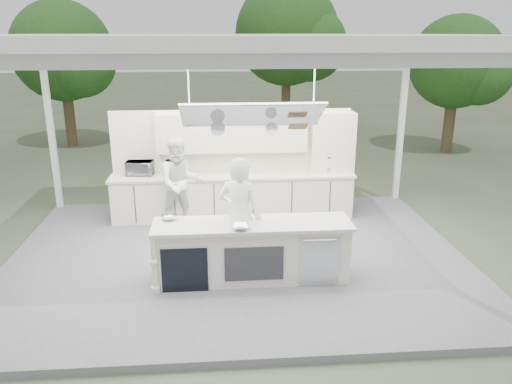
{
  "coord_description": "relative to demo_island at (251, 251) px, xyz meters",
  "views": [
    {
      "loc": [
        -0.32,
        -8.11,
        3.9
      ],
      "look_at": [
        0.36,
        0.4,
        1.15
      ],
      "focal_mm": 35.0,
      "sensor_mm": 36.0,
      "label": 1
    }
  ],
  "objects": [
    {
      "name": "ground",
      "position": [
        -0.18,
        0.91,
        -0.6
      ],
      "size": [
        90.0,
        90.0,
        0.0
      ],
      "primitive_type": "plane",
      "color": "#4A5A3D",
      "rests_on": "ground"
    },
    {
      "name": "demo_island",
      "position": [
        0.0,
        0.0,
        0.0
      ],
      "size": [
        3.1,
        0.79,
        0.95
      ],
      "color": "beige",
      "rests_on": "stage_deck"
    },
    {
      "name": "tree_cluster",
      "position": [
        -0.34,
        10.68,
        2.69
      ],
      "size": [
        19.55,
        9.4,
        5.85
      ],
      "color": "brown",
      "rests_on": "ground"
    },
    {
      "name": "bowl_small",
      "position": [
        -1.28,
        0.26,
        0.51
      ],
      "size": [
        0.33,
        0.33,
        0.08
      ],
      "primitive_type": "imported",
      "rotation": [
        0.0,
        0.0,
        -0.33
      ],
      "color": "#B2B4B9",
      "rests_on": "demo_island"
    },
    {
      "name": "toaster_oven",
      "position": [
        -2.1,
        2.93,
        0.62
      ],
      "size": [
        0.57,
        0.42,
        0.3
      ],
      "primitive_type": "imported",
      "rotation": [
        0.0,
        0.0,
        -0.11
      ],
      "color": "silver",
      "rests_on": "back_counter"
    },
    {
      "name": "sous_chef",
      "position": [
        -1.24,
        2.34,
        0.45
      ],
      "size": [
        1.05,
        0.91,
        1.86
      ],
      "primitive_type": "imported",
      "rotation": [
        0.0,
        0.0,
        0.26
      ],
      "color": "white",
      "rests_on": "stage_deck"
    },
    {
      "name": "bowl_large",
      "position": [
        -0.18,
        -0.24,
        0.51
      ],
      "size": [
        0.29,
        0.29,
        0.07
      ],
      "primitive_type": "imported",
      "rotation": [
        0.0,
        0.0,
        0.01
      ],
      "color": "silver",
      "rests_on": "demo_island"
    },
    {
      "name": "back_counter",
      "position": [
        -0.18,
        2.81,
        0.0
      ],
      "size": [
        5.08,
        0.72,
        0.95
      ],
      "color": "beige",
      "rests_on": "stage_deck"
    },
    {
      "name": "tent",
      "position": [
        -0.18,
        0.9,
        3.11
      ],
      "size": [
        8.2,
        6.2,
        3.86
      ],
      "color": "white",
      "rests_on": "ground"
    },
    {
      "name": "back_wall_unit",
      "position": [
        0.27,
        3.03,
        0.98
      ],
      "size": [
        5.05,
        0.48,
        2.25
      ],
      "color": "beige",
      "rests_on": "stage_deck"
    },
    {
      "name": "head_chef",
      "position": [
        -0.16,
        0.21,
        0.5
      ],
      "size": [
        0.83,
        0.68,
        1.96
      ],
      "primitive_type": "imported",
      "rotation": [
        0.0,
        0.0,
        2.81
      ],
      "color": "white",
      "rests_on": "stage_deck"
    },
    {
      "name": "stage_deck",
      "position": [
        -0.18,
        0.91,
        -0.54
      ],
      "size": [
        8.0,
        6.0,
        0.12
      ],
      "primitive_type": "cube",
      "color": "slate",
      "rests_on": "ground"
    }
  ]
}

